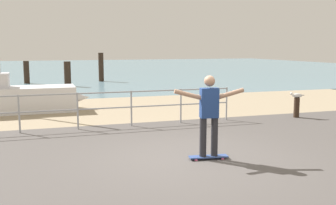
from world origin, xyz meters
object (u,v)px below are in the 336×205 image
object	(u,v)px
sailboat	(15,98)
skateboarder	(209,111)
seagull	(297,95)
skateboard	(208,157)
bollard_short	(297,108)

from	to	relation	value
sailboat	skateboarder	distance (m)	8.45
skateboarder	seagull	distance (m)	5.80
skateboarder	sailboat	bearing A→B (deg)	119.19
sailboat	skateboarder	xyz separation A→B (m)	(4.11, -7.36, 0.50)
skateboard	seagull	size ratio (longest dim) A/B	1.72
skateboarder	bollard_short	bearing A→B (deg)	36.88
skateboard	skateboarder	world-z (taller)	skateboarder
skateboarder	bollard_short	size ratio (longest dim) A/B	2.47
sailboat	seagull	distance (m)	9.56
sailboat	bollard_short	distance (m)	9.58
skateboarder	bollard_short	distance (m)	5.85
sailboat	seagull	xyz separation A→B (m)	(8.74, -3.87, 0.23)
skateboarder	seagull	xyz separation A→B (m)	(4.63, 3.49, -0.27)
skateboard	skateboarder	distance (m)	0.95
skateboard	sailboat	bearing A→B (deg)	119.19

